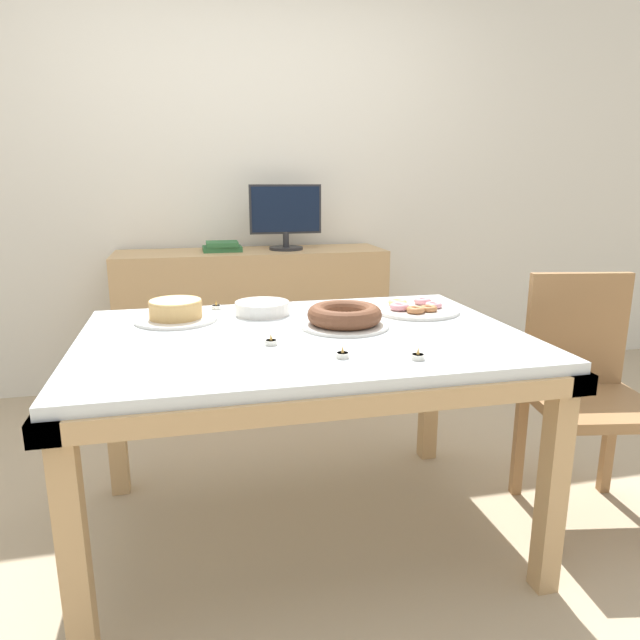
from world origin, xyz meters
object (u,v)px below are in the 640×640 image
cake_golden_bundt (345,317)px  pastry_platter (415,308)px  tealight_near_cakes (271,342)px  tealight_right_edge (216,307)px  cake_chocolate_round (176,312)px  tealight_centre (418,356)px  tealight_near_front (343,355)px  chair (586,385)px  book_stack (222,247)px  plate_stack (262,308)px  computer_monitor (286,217)px

cake_golden_bundt → pastry_platter: size_ratio=0.93×
pastry_platter → tealight_near_cakes: (-0.63, -0.34, -0.00)m
cake_golden_bundt → tealight_right_edge: 0.58m
cake_chocolate_round → tealight_near_cakes: cake_chocolate_round is taller
pastry_platter → tealight_centre: pastry_platter is taller
tealight_near_cakes → tealight_right_edge: bearing=104.0°
cake_chocolate_round → tealight_near_front: 0.75m
chair → book_stack: book_stack is taller
tealight_near_cakes → chair: bearing=2.3°
cake_golden_bundt → tealight_near_front: cake_golden_bundt is taller
cake_chocolate_round → cake_golden_bundt: (0.59, -0.23, 0.00)m
tealight_near_front → tealight_centre: bearing=-17.3°
book_stack → tealight_near_cakes: bearing=-88.5°
cake_golden_bundt → tealight_near_front: 0.37m
plate_stack → cake_golden_bundt: bearing=-45.2°
tealight_near_front → book_stack: bearing=97.2°
tealight_near_cakes → tealight_right_edge: 0.58m
tealight_near_cakes → tealight_centre: bearing=-32.1°
tealight_centre → computer_monitor: bearing=91.9°
book_stack → tealight_centre: size_ratio=5.55×
plate_stack → computer_monitor: bearing=75.7°
chair → tealight_near_front: bearing=-167.5°
cake_chocolate_round → tealight_near_front: size_ratio=7.55×
computer_monitor → pastry_platter: computer_monitor is taller
tealight_centre → tealight_right_edge: bearing=123.4°
tealight_near_cakes → tealight_centre: 0.47m
book_stack → tealight_near_front: size_ratio=5.55×
cake_golden_bundt → pastry_platter: (0.34, 0.17, -0.02)m
plate_stack → tealight_near_cakes: bearing=-93.9°
computer_monitor → tealight_right_edge: (-0.47, -1.05, -0.29)m
cake_chocolate_round → tealight_centre: cake_chocolate_round is taller
cake_chocolate_round → tealight_centre: size_ratio=7.55×
computer_monitor → tealight_right_edge: bearing=-114.1°
pastry_platter → plate_stack: 0.61m
cake_chocolate_round → cake_golden_bundt: 0.63m
plate_stack → tealight_right_edge: plate_stack is taller
plate_stack → tealight_near_front: bearing=-75.7°
plate_stack → tealight_right_edge: (-0.17, 0.13, -0.01)m
cake_golden_bundt → plate_stack: bearing=134.8°
tealight_right_edge → pastry_platter: bearing=-16.5°
computer_monitor → cake_chocolate_round: computer_monitor is taller
plate_stack → tealight_centre: plate_stack is taller
chair → book_stack: (-1.26, 1.57, 0.39)m
pastry_platter → tealight_right_edge: bearing=163.5°
plate_stack → cake_chocolate_round: bearing=-173.9°
book_stack → cake_chocolate_round: size_ratio=0.74×
plate_stack → tealight_near_cakes: 0.43m
plate_stack → pastry_platter: bearing=-9.0°
computer_monitor → cake_golden_bundt: (-0.04, -1.45, -0.26)m
plate_stack → book_stack: bearing=93.5°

